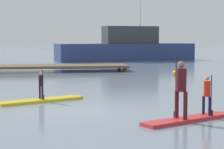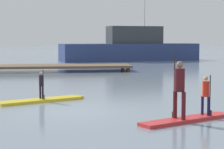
{
  "view_description": "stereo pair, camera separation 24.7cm",
  "coord_description": "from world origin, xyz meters",
  "px_view_note": "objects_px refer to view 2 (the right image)",
  "views": [
    {
      "loc": [
        -0.91,
        -14.5,
        2.48
      ],
      "look_at": [
        1.39,
        1.29,
        1.1
      ],
      "focal_mm": 68.84,
      "sensor_mm": 36.0,
      "label": 1
    },
    {
      "loc": [
        -0.66,
        -14.54,
        2.48
      ],
      "look_at": [
        1.39,
        1.29,
        1.1
      ],
      "focal_mm": 68.84,
      "sensor_mm": 36.0,
      "label": 2
    }
  ],
  "objects_px": {
    "paddleboard_near": "(41,100)",
    "paddleboard_far": "(187,119)",
    "paddler_child_solo": "(42,84)",
    "fishing_boat_white_large": "(131,49)",
    "mooring_buoy_near": "(178,73)",
    "paddler_adult": "(179,86)",
    "paddler_child_front": "(206,93)"
  },
  "relations": [
    {
      "from": "paddler_adult",
      "to": "fishing_boat_white_large",
      "type": "distance_m",
      "value": 33.34
    },
    {
      "from": "paddler_adult",
      "to": "paddleboard_far",
      "type": "bearing_deg",
      "value": 26.52
    },
    {
      "from": "fishing_boat_white_large",
      "to": "mooring_buoy_near",
      "type": "height_order",
      "value": "fishing_boat_white_large"
    },
    {
      "from": "paddleboard_near",
      "to": "paddler_child_front",
      "type": "height_order",
      "value": "paddler_child_front"
    },
    {
      "from": "paddleboard_far",
      "to": "fishing_boat_white_large",
      "type": "bearing_deg",
      "value": 83.01
    },
    {
      "from": "paddleboard_far",
      "to": "paddler_child_front",
      "type": "distance_m",
      "value": 1.08
    },
    {
      "from": "paddleboard_far",
      "to": "paddler_adult",
      "type": "relative_size",
      "value": 1.67
    },
    {
      "from": "mooring_buoy_near",
      "to": "paddler_adult",
      "type": "bearing_deg",
      "value": -106.08
    },
    {
      "from": "paddleboard_near",
      "to": "paddler_adult",
      "type": "distance_m",
      "value": 6.32
    },
    {
      "from": "paddler_child_front",
      "to": "fishing_boat_white_large",
      "type": "distance_m",
      "value": 32.74
    },
    {
      "from": "paddleboard_far",
      "to": "mooring_buoy_near",
      "type": "xyz_separation_m",
      "value": [
        3.94,
        14.52,
        0.13
      ]
    },
    {
      "from": "paddler_child_solo",
      "to": "mooring_buoy_near",
      "type": "xyz_separation_m",
      "value": [
        8.35,
        9.99,
        -0.51
      ]
    },
    {
      "from": "paddleboard_near",
      "to": "paddler_child_solo",
      "type": "xyz_separation_m",
      "value": [
        0.01,
        -0.01,
        0.64
      ]
    },
    {
      "from": "paddleboard_near",
      "to": "paddleboard_far",
      "type": "height_order",
      "value": "same"
    },
    {
      "from": "mooring_buoy_near",
      "to": "paddler_child_front",
      "type": "bearing_deg",
      "value": -102.88
    },
    {
      "from": "paddler_adult",
      "to": "fishing_boat_white_large",
      "type": "relative_size",
      "value": 0.13
    },
    {
      "from": "paddleboard_near",
      "to": "paddleboard_far",
      "type": "bearing_deg",
      "value": -45.75
    },
    {
      "from": "paddleboard_far",
      "to": "fishing_boat_white_large",
      "type": "distance_m",
      "value": 33.19
    },
    {
      "from": "fishing_boat_white_large",
      "to": "mooring_buoy_near",
      "type": "bearing_deg",
      "value": -90.28
    },
    {
      "from": "paddler_child_solo",
      "to": "paddler_adult",
      "type": "height_order",
      "value": "paddler_adult"
    },
    {
      "from": "paddler_child_solo",
      "to": "fishing_boat_white_large",
      "type": "height_order",
      "value": "fishing_boat_white_large"
    },
    {
      "from": "paddler_adult",
      "to": "mooring_buoy_near",
      "type": "height_order",
      "value": "paddler_adult"
    },
    {
      "from": "paddler_child_solo",
      "to": "paddleboard_far",
      "type": "bearing_deg",
      "value": -45.79
    },
    {
      "from": "paddler_adult",
      "to": "fishing_boat_white_large",
      "type": "height_order",
      "value": "fishing_boat_white_large"
    },
    {
      "from": "paddleboard_near",
      "to": "paddler_adult",
      "type": "bearing_deg",
      "value": -48.47
    },
    {
      "from": "paddleboard_near",
      "to": "paddler_child_front",
      "type": "xyz_separation_m",
      "value": [
        5.12,
        -4.17,
        0.73
      ]
    },
    {
      "from": "paddleboard_near",
      "to": "mooring_buoy_near",
      "type": "distance_m",
      "value": 13.02
    },
    {
      "from": "paddleboard_near",
      "to": "paddler_adult",
      "type": "relative_size",
      "value": 1.79
    },
    {
      "from": "paddler_child_solo",
      "to": "mooring_buoy_near",
      "type": "distance_m",
      "value": 13.03
    },
    {
      "from": "paddleboard_near",
      "to": "paddler_child_solo",
      "type": "height_order",
      "value": "paddler_child_solo"
    },
    {
      "from": "paddler_adult",
      "to": "mooring_buoy_near",
      "type": "bearing_deg",
      "value": 73.92
    },
    {
      "from": "paddleboard_near",
      "to": "fishing_boat_white_large",
      "type": "distance_m",
      "value": 29.65
    }
  ]
}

